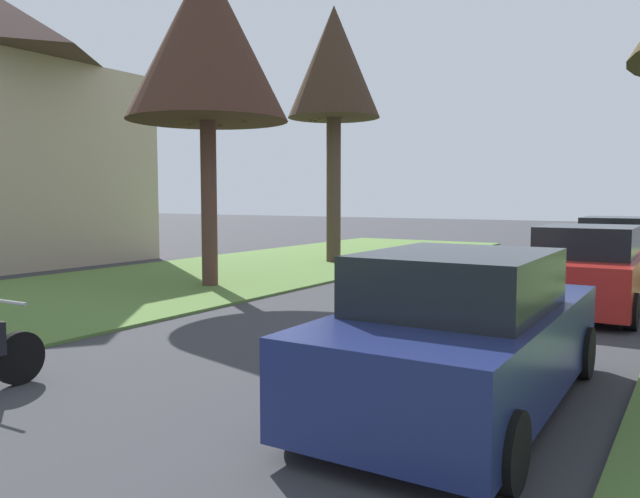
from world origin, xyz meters
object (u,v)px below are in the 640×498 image
at_px(parked_sedan_navy, 463,335).
at_px(parked_sedan_red, 589,271).
at_px(street_tree_left_far, 334,66).
at_px(parked_sedan_black, 616,249).
at_px(street_tree_left_mid_b, 207,41).

distance_m(parked_sedan_navy, parked_sedan_red, 6.52).
distance_m(street_tree_left_far, parked_sedan_navy, 14.78).
xyz_separation_m(street_tree_left_far, parked_sedan_black, (8.08, 1.29, -5.45)).
relative_size(street_tree_left_far, parked_sedan_red, 1.81).
bearing_deg(parked_sedan_red, parked_sedan_navy, -91.61).
relative_size(parked_sedan_navy, parked_sedan_red, 1.00).
height_order(parked_sedan_red, parked_sedan_black, same).
xyz_separation_m(parked_sedan_red, parked_sedan_black, (-0.19, 5.88, 0.00)).
bearing_deg(parked_sedan_black, street_tree_left_mid_b, -136.26).
relative_size(street_tree_left_far, parked_sedan_black, 1.81).
distance_m(street_tree_left_mid_b, parked_sedan_navy, 10.45).
height_order(street_tree_left_far, parked_sedan_navy, street_tree_left_far).
xyz_separation_m(parked_sedan_navy, parked_sedan_red, (0.18, 6.51, 0.00)).
bearing_deg(street_tree_left_mid_b, parked_sedan_navy, -32.43).
height_order(street_tree_left_mid_b, street_tree_left_far, street_tree_left_far).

